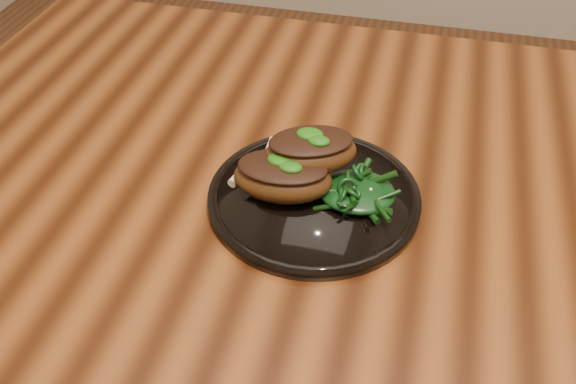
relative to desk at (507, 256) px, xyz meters
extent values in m
cube|color=black|center=(0.00, 0.00, 0.06)|extent=(1.60, 0.80, 0.04)
cylinder|color=#35180C|center=(-0.74, 0.34, -0.31)|extent=(0.06, 0.06, 0.71)
cylinder|color=black|center=(-0.23, -0.05, 0.09)|extent=(0.24, 0.24, 0.01)
torus|color=black|center=(-0.23, -0.05, 0.09)|extent=(0.24, 0.24, 0.01)
cylinder|color=black|center=(-0.23, -0.05, 0.09)|extent=(0.16, 0.16, 0.00)
ellipsoid|color=#48260D|center=(-0.27, -0.06, 0.12)|extent=(0.12, 0.08, 0.04)
ellipsoid|color=black|center=(-0.27, -0.06, 0.14)|extent=(0.11, 0.07, 0.01)
cylinder|color=beige|center=(-0.32, -0.05, 0.11)|extent=(0.02, 0.06, 0.01)
ellipsoid|color=#104807|center=(-0.27, -0.06, 0.14)|extent=(0.03, 0.02, 0.01)
ellipsoid|color=#48260D|center=(-0.25, -0.03, 0.13)|extent=(0.12, 0.10, 0.04)
ellipsoid|color=black|center=(-0.25, -0.03, 0.15)|extent=(0.11, 0.09, 0.01)
cylinder|color=beige|center=(-0.29, -0.03, 0.13)|extent=(0.01, 0.05, 0.01)
ellipsoid|color=#104807|center=(-0.25, -0.03, 0.16)|extent=(0.03, 0.02, 0.01)
ellipsoid|color=#104807|center=(-0.27, 0.00, 0.10)|extent=(0.09, 0.06, 0.01)
ellipsoid|color=black|center=(-0.19, -0.05, 0.11)|extent=(0.09, 0.08, 0.02)
camera|label=1|loc=(-0.13, -0.59, 0.58)|focal=40.00mm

